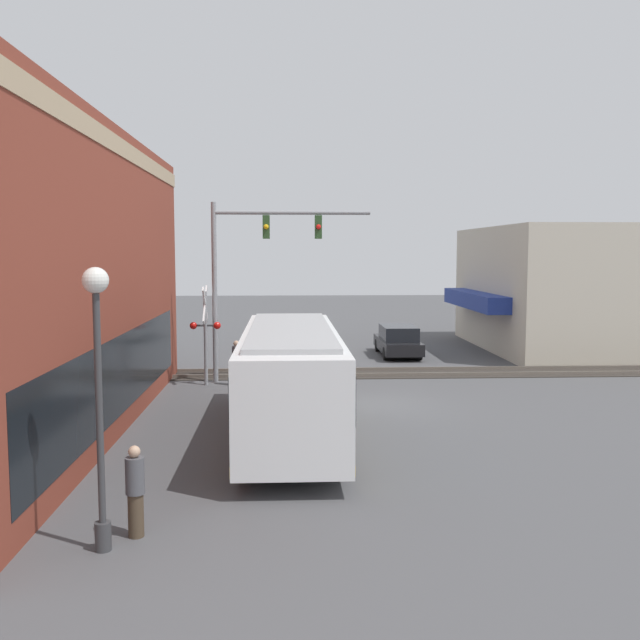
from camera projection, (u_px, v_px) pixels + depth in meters
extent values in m
plane|color=#4C4C4F|center=(373.00, 404.00, 23.86)|extent=(120.00, 120.00, 0.00)
cube|color=tan|center=(111.00, 145.00, 19.40)|extent=(20.09, 0.36, 0.50)
cube|color=black|center=(121.00, 373.00, 20.01)|extent=(16.71, 0.12, 2.20)
cube|color=beige|center=(556.00, 289.00, 37.24)|extent=(12.75, 7.52, 6.37)
cube|color=navy|center=(475.00, 300.00, 37.08)|extent=(8.93, 1.20, 0.80)
cube|color=white|center=(291.00, 377.00, 19.53)|extent=(10.41, 2.55, 2.50)
cube|color=black|center=(290.00, 363.00, 19.49)|extent=(10.20, 2.59, 1.05)
cube|color=gold|center=(291.00, 416.00, 19.63)|extent=(10.20, 2.58, 0.24)
cube|color=#A5A8AA|center=(290.00, 330.00, 19.40)|extent=(8.85, 2.17, 0.12)
cylinder|color=black|center=(290.00, 397.00, 22.63)|extent=(1.00, 2.57, 1.00)
cylinder|color=black|center=(292.00, 454.00, 16.25)|extent=(1.00, 2.57, 1.00)
cylinder|color=gray|center=(215.00, 293.00, 27.58)|extent=(0.20, 0.20, 7.00)
cylinder|color=gray|center=(292.00, 213.00, 27.44)|extent=(0.16, 6.04, 0.16)
cube|color=#284723|center=(266.00, 227.00, 27.44)|extent=(0.30, 0.27, 0.90)
sphere|color=yellow|center=(266.00, 227.00, 27.27)|extent=(0.20, 0.20, 0.20)
cube|color=#284723|center=(318.00, 227.00, 27.54)|extent=(0.30, 0.27, 0.90)
sphere|color=red|center=(319.00, 227.00, 27.37)|extent=(0.20, 0.20, 0.20)
cylinder|color=gray|center=(206.00, 338.00, 27.17)|extent=(0.14, 0.14, 3.60)
cube|color=white|center=(205.00, 305.00, 27.04)|extent=(1.41, 0.06, 1.41)
cube|color=white|center=(205.00, 305.00, 27.04)|extent=(1.41, 0.06, 1.41)
cylinder|color=#38383A|center=(205.00, 325.00, 27.12)|extent=(0.08, 0.90, 0.08)
sphere|color=red|center=(217.00, 326.00, 27.09)|extent=(0.28, 0.28, 0.28)
sphere|color=red|center=(193.00, 326.00, 27.05)|extent=(0.28, 0.28, 0.28)
cylinder|color=#38383A|center=(103.00, 536.00, 12.17)|extent=(0.28, 0.28, 0.50)
cylinder|color=#38383A|center=(100.00, 424.00, 11.98)|extent=(0.12, 0.12, 4.41)
sphere|color=white|center=(95.00, 280.00, 11.75)|extent=(0.44, 0.44, 0.44)
cube|color=#332D28|center=(355.00, 373.00, 29.83)|extent=(2.60, 60.00, 0.03)
cube|color=#6B6056|center=(357.00, 375.00, 29.11)|extent=(0.07, 60.00, 0.15)
cube|color=#6B6056|center=(354.00, 369.00, 30.54)|extent=(0.07, 60.00, 0.15)
cube|color=black|center=(398.00, 345.00, 35.06)|extent=(4.76, 1.80, 0.57)
cube|color=black|center=(399.00, 333.00, 34.76)|extent=(2.62, 1.62, 0.67)
cylinder|color=black|center=(393.00, 345.00, 36.54)|extent=(0.64, 1.82, 0.64)
cylinder|color=black|center=(403.00, 353.00, 33.61)|extent=(0.64, 1.82, 0.64)
cube|color=silver|center=(287.00, 330.00, 42.04)|extent=(4.60, 1.80, 0.49)
cube|color=black|center=(287.00, 321.00, 41.76)|extent=(2.53, 1.62, 0.61)
cylinder|color=black|center=(287.00, 330.00, 43.47)|extent=(0.64, 1.82, 0.64)
cylinder|color=black|center=(288.00, 336.00, 40.64)|extent=(0.64, 1.82, 0.64)
cylinder|color=#473828|center=(237.00, 375.00, 27.20)|extent=(0.28, 0.28, 0.82)
cylinder|color=#4C4C51|center=(236.00, 355.00, 27.13)|extent=(0.34, 0.34, 0.69)
sphere|color=tan|center=(236.00, 343.00, 27.08)|extent=(0.22, 0.22, 0.22)
cylinder|color=#473828|center=(136.00, 515.00, 12.75)|extent=(0.28, 0.28, 0.79)
cylinder|color=#4C4C51|center=(135.00, 476.00, 12.68)|extent=(0.34, 0.34, 0.66)
sphere|color=tan|center=(134.00, 452.00, 12.64)|extent=(0.21, 0.21, 0.21)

